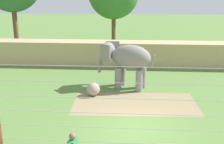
% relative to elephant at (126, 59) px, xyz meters
% --- Properties ---
extents(ground_plane, '(120.00, 120.00, 0.00)m').
position_rel_elephant_xyz_m(ground_plane, '(0.53, -5.40, -1.89)').
color(ground_plane, '#5B7F3D').
extents(dirt_patch, '(6.94, 3.54, 0.01)m').
position_rel_elephant_xyz_m(dirt_patch, '(0.54, -2.63, -1.89)').
color(dirt_patch, '#937F5B').
rests_on(dirt_patch, ground).
extents(embankment_wall, '(36.00, 1.80, 1.99)m').
position_rel_elephant_xyz_m(embankment_wall, '(0.53, 5.37, -0.90)').
color(embankment_wall, tan).
rests_on(embankment_wall, ground).
extents(elephant, '(3.69, 2.26, 2.86)m').
position_rel_elephant_xyz_m(elephant, '(0.00, 0.00, 0.00)').
color(elephant, gray).
rests_on(elephant, ground).
extents(enrichment_ball, '(0.80, 0.80, 0.80)m').
position_rel_elephant_xyz_m(enrichment_ball, '(-1.92, -1.59, -1.49)').
color(enrichment_ball, gray).
rests_on(enrichment_ball, ground).
extents(cable_fence, '(11.45, 0.27, 3.71)m').
position_rel_elephant_xyz_m(cable_fence, '(0.53, -7.83, -0.03)').
color(cable_fence, brown).
rests_on(cable_fence, ground).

